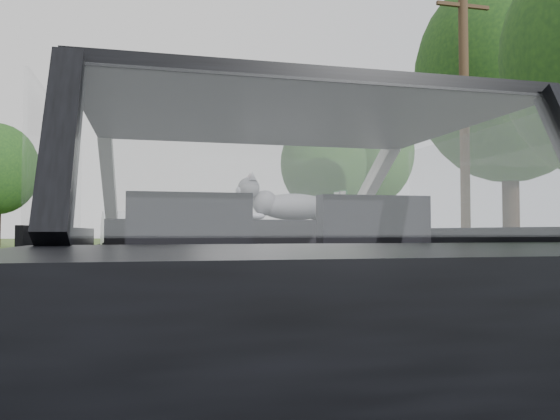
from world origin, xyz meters
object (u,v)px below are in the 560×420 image
other_car (128,234)px  utility_pole (464,120)px  highway_sign (341,223)px  cat (294,205)px  subject_car (266,274)px

other_car → utility_pole: 12.40m
other_car → utility_pole: (9.27, -7.59, 3.20)m
other_car → highway_sign: size_ratio=2.04×
highway_sign → utility_pole: 7.07m
cat → highway_sign: 17.71m
cat → other_car: bearing=92.8°
other_car → utility_pole: size_ratio=0.63×
highway_sign → other_car: bearing=162.1°
other_car → highway_sign: bearing=-15.8°
subject_car → highway_sign: 18.38m
subject_car → cat: (0.31, 0.60, 0.37)m
cat → other_car: other_car is taller
cat → utility_pole: (7.66, 10.19, 2.94)m
highway_sign → utility_pole: utility_pole is taller
cat → utility_pole: 13.09m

